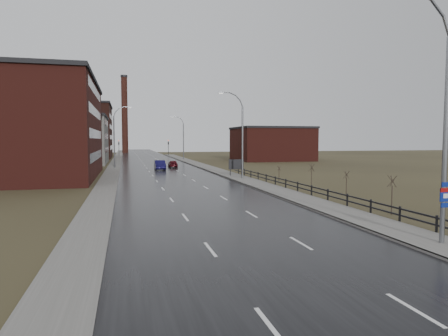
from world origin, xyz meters
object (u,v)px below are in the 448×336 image
streetlight_main (441,121)px  car_far (173,164)px  billboard (236,165)px  car_near (160,165)px

streetlight_main → car_far: size_ratio=3.01×
billboard → car_near: 17.72m
billboard → car_near: bearing=122.1°
car_far → car_near: bearing=65.1°
billboard → streetlight_main: bearing=-90.9°
streetlight_main → billboard: (0.63, 38.10, -4.38)m
streetlight_main → car_near: bearing=99.4°
streetlight_main → car_near: streetlight_main is taller
streetlight_main → car_far: (-5.88, 58.88, -5.37)m
car_near → car_far: 6.47m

